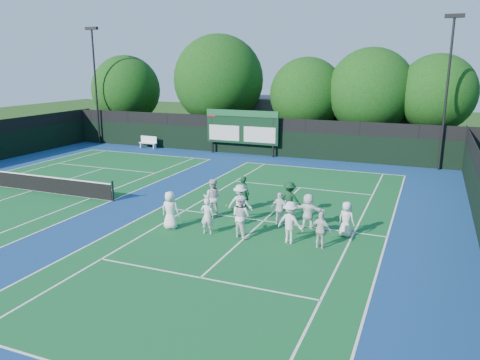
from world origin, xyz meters
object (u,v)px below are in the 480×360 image
at_px(tennis_net, 32,182).
at_px(scoreboard, 242,127).
at_px(coach_left, 244,193).
at_px(bench, 148,142).

bearing_deg(tennis_net, scoreboard, 64.40).
distance_m(tennis_net, coach_left, 12.57).
xyz_separation_m(scoreboard, coach_left, (5.52, -13.35, -1.33)).
bearing_deg(scoreboard, bench, -178.59).
relative_size(scoreboard, bench, 3.65).
xyz_separation_m(scoreboard, bench, (-8.57, -0.21, -1.64)).
bearing_deg(bench, scoreboard, 1.41).
bearing_deg(bench, tennis_net, -83.73).
bearing_deg(scoreboard, tennis_net, -115.60).
distance_m(scoreboard, bench, 8.72).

